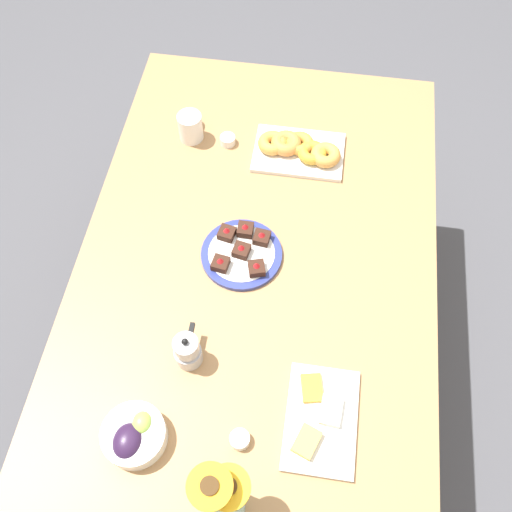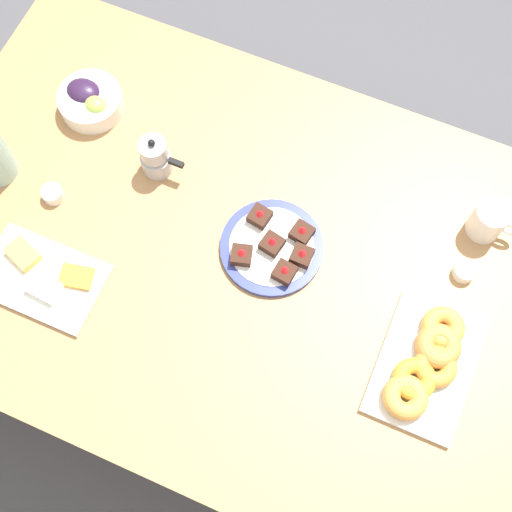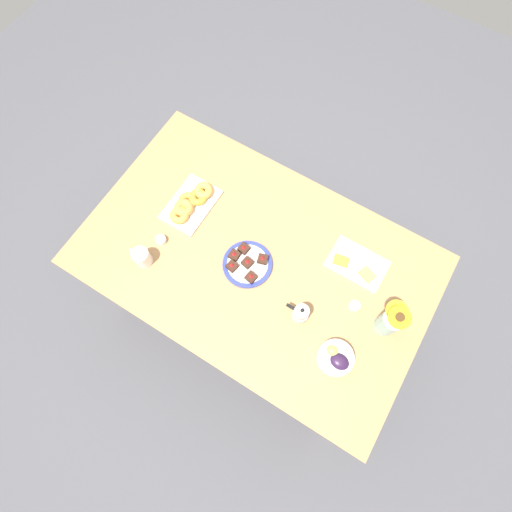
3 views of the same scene
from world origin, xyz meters
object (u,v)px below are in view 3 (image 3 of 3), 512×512
at_px(croissant_platter, 191,203).
at_px(jam_cup_berry, 354,306).
at_px(dining_table, 256,265).
at_px(grape_bowl, 336,358).
at_px(jam_cup_honey, 161,240).
at_px(moka_pot, 301,313).
at_px(dessert_plate, 247,264).
at_px(coffee_mug, 142,257).
at_px(flower_vase, 390,322).
at_px(cheese_platter, 357,264).

xyz_separation_m(croissant_platter, jam_cup_berry, (-0.90, 0.04, -0.01)).
distance_m(dining_table, grape_bowl, 0.57).
relative_size(dining_table, croissant_platter, 5.71).
bearing_deg(jam_cup_honey, moka_pot, -177.85).
relative_size(jam_cup_honey, dessert_plate, 0.21).
xyz_separation_m(dining_table, dessert_plate, (0.02, 0.04, 0.10)).
height_order(jam_cup_berry, dessert_plate, dessert_plate).
distance_m(croissant_platter, jam_cup_berry, 0.90).
bearing_deg(jam_cup_berry, coffee_mug, 18.46).
bearing_deg(jam_cup_berry, flower_vase, 176.40).
xyz_separation_m(dining_table, flower_vase, (-0.63, -0.02, 0.17)).
height_order(dining_table, cheese_platter, cheese_platter).
distance_m(coffee_mug, dessert_plate, 0.47).
xyz_separation_m(coffee_mug, jam_cup_honey, (-0.01, -0.12, -0.03)).
height_order(jam_cup_honey, jam_cup_berry, same).
height_order(dessert_plate, flower_vase, flower_vase).
bearing_deg(moka_pot, croissant_platter, -15.71).
distance_m(dining_table, flower_vase, 0.66).
bearing_deg(flower_vase, dining_table, 2.20).
relative_size(jam_cup_honey, moka_pot, 0.40).
relative_size(croissant_platter, jam_cup_berry, 5.83).
bearing_deg(flower_vase, jam_cup_berry, -3.60).
height_order(cheese_platter, flower_vase, flower_vase).
distance_m(cheese_platter, moka_pot, 0.36).
bearing_deg(jam_cup_honey, coffee_mug, 85.50).
bearing_deg(jam_cup_honey, flower_vase, -170.43).
xyz_separation_m(jam_cup_honey, jam_cup_berry, (-0.91, -0.19, 0.00)).
height_order(jam_cup_berry, flower_vase, flower_vase).
relative_size(dining_table, coffee_mug, 14.40).
xyz_separation_m(dessert_plate, flower_vase, (-0.65, -0.07, 0.08)).
bearing_deg(grape_bowl, flower_vase, -116.36).
bearing_deg(jam_cup_honey, croissant_platter, -93.28).
bearing_deg(cheese_platter, flower_vase, 139.36).
distance_m(dining_table, coffee_mug, 0.53).
xyz_separation_m(dining_table, jam_cup_honey, (0.42, 0.15, 0.10)).
height_order(coffee_mug, flower_vase, flower_vase).
xyz_separation_m(jam_cup_honey, flower_vase, (-1.06, -0.18, 0.07)).
height_order(grape_bowl, cheese_platter, grape_bowl).
bearing_deg(jam_cup_berry, croissant_platter, -2.55).
xyz_separation_m(dessert_plate, moka_pot, (-0.32, 0.08, 0.04)).
bearing_deg(croissant_platter, jam_cup_berry, 177.45).
distance_m(dining_table, moka_pot, 0.35).
distance_m(cheese_platter, dessert_plate, 0.50).
relative_size(croissant_platter, moka_pot, 2.35).
bearing_deg(coffee_mug, cheese_platter, -149.84).
xyz_separation_m(coffee_mug, moka_pot, (-0.73, -0.15, 0.00)).
xyz_separation_m(coffee_mug, dessert_plate, (-0.41, -0.23, -0.04)).
bearing_deg(croissant_platter, moka_pot, 164.29).
xyz_separation_m(dining_table, moka_pot, (-0.30, 0.13, 0.13)).
height_order(jam_cup_berry, moka_pot, moka_pot).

